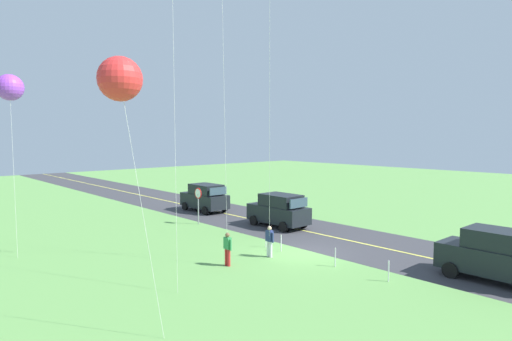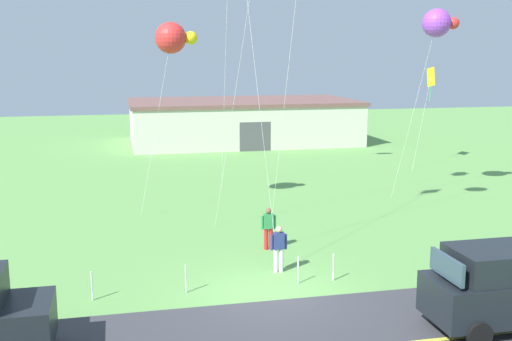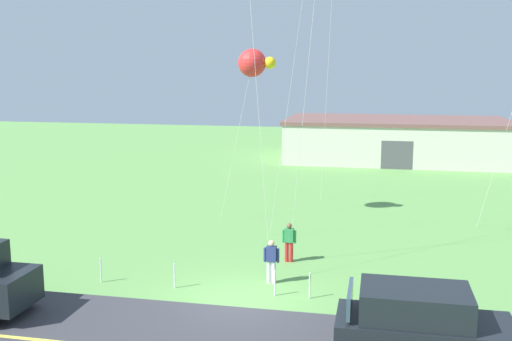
{
  "view_description": "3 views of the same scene",
  "coord_description": "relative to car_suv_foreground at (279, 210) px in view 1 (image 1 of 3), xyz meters",
  "views": [
    {
      "loc": [
        -14.79,
        16.86,
        6.2
      ],
      "look_at": [
        0.54,
        3.01,
        4.52
      ],
      "focal_mm": 30.18,
      "sensor_mm": 36.0,
      "label": 1
    },
    {
      "loc": [
        -4.45,
        -17.82,
        7.29
      ],
      "look_at": [
        0.38,
        3.67,
        3.19
      ],
      "focal_mm": 44.29,
      "sensor_mm": 36.0,
      "label": 2
    },
    {
      "loc": [
        4.38,
        -18.31,
        7.66
      ],
      "look_at": [
        -0.3,
        4.27,
        3.71
      ],
      "focal_mm": 41.63,
      "sensor_mm": 36.0,
      "label": 3
    }
  ],
  "objects": [
    {
      "name": "asphalt_road",
      "position": [
        -5.6,
        -0.33,
        -1.15
      ],
      "size": [
        120.0,
        7.0,
        0.0
      ],
      "primitive_type": "cube",
      "color": "#38383D",
      "rests_on": "ground"
    },
    {
      "name": "ground_plane",
      "position": [
        -5.6,
        3.67,
        -1.2
      ],
      "size": [
        120.0,
        120.0,
        0.1
      ],
      "primitive_type": "cube",
      "color": "#60994C"
    },
    {
      "name": "road_centre_stripe",
      "position": [
        -5.6,
        -0.33,
        -1.15
      ],
      "size": [
        120.0,
        0.16,
        0.0
      ],
      "primitive_type": "cube",
      "color": "#E5E04C",
      "rests_on": "asphalt_road"
    },
    {
      "name": "person_adult_near",
      "position": [
        -4.58,
        8.07,
        -0.29
      ],
      "size": [
        0.58,
        0.22,
        1.6
      ],
      "rotation": [
        0.0,
        0.0,
        2.2
      ],
      "color": "red",
      "rests_on": "ground"
    },
    {
      "name": "car_suv_foreground",
      "position": [
        0.0,
        0.0,
        0.0
      ],
      "size": [
        4.4,
        2.12,
        2.24
      ],
      "color": "black",
      "rests_on": "ground"
    },
    {
      "name": "fence_post_1",
      "position": [
        -8.11,
        4.37,
        -0.7
      ],
      "size": [
        0.05,
        0.05,
        0.9
      ],
      "primitive_type": "cylinder",
      "color": "silver",
      "rests_on": "ground"
    },
    {
      "name": "kite_cyan_top",
      "position": [
        5.56,
        14.76,
        7.59
      ],
      "size": [
        3.04,
        1.4,
        9.45
      ],
      "color": "silver",
      "rests_on": "ground"
    },
    {
      "name": "car_parked_west_near",
      "position": [
        -13.98,
        0.98,
        0.0
      ],
      "size": [
        4.4,
        2.12,
        2.24
      ],
      "color": "black",
      "rests_on": "ground"
    },
    {
      "name": "kite_yellow_high",
      "position": [
        -7.42,
        14.58,
        6.8
      ],
      "size": [
        2.8,
        1.4,
        8.66
      ],
      "color": "silver",
      "rests_on": "ground"
    },
    {
      "name": "fence_post_0",
      "position": [
        -10.92,
        4.37,
        -0.7
      ],
      "size": [
        0.05,
        0.05,
        0.9
      ],
      "primitive_type": "cylinder",
      "color": "silver",
      "rests_on": "ground"
    },
    {
      "name": "stop_sign",
      "position": [
        4.41,
        3.57,
        0.65
      ],
      "size": [
        0.76,
        0.08,
        2.56
      ],
      "color": "gray",
      "rests_on": "ground"
    },
    {
      "name": "car_parked_east_near",
      "position": [
        8.33,
        0.23,
        0.0
      ],
      "size": [
        4.4,
        2.12,
        2.24
      ],
      "color": "black",
      "rests_on": "ground"
    },
    {
      "name": "fence_post_2",
      "position": [
        -4.51,
        4.37,
        -0.7
      ],
      "size": [
        0.05,
        0.05,
        0.9
      ],
      "primitive_type": "cylinder",
      "color": "silver",
      "rests_on": "ground"
    },
    {
      "name": "person_adult_companion",
      "position": [
        -4.85,
        5.55,
        -0.29
      ],
      "size": [
        0.58,
        0.22,
        1.6
      ],
      "rotation": [
        0.0,
        0.0,
        1.15
      ],
      "color": "silver",
      "rests_on": "ground"
    },
    {
      "name": "fence_post_3",
      "position": [
        -3.32,
        4.37,
        -0.7
      ],
      "size": [
        0.05,
        0.05,
        0.9
      ],
      "primitive_type": "cylinder",
      "color": "silver",
      "rests_on": "ground"
    }
  ]
}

